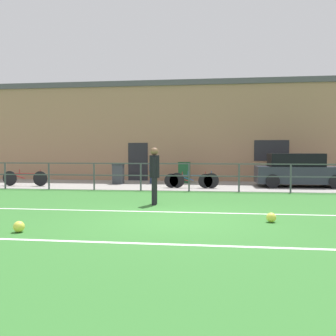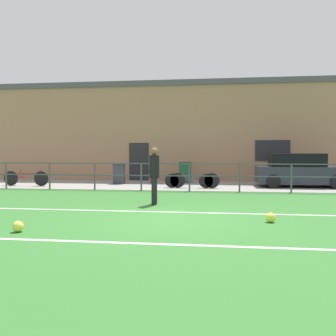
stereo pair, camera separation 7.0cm
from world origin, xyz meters
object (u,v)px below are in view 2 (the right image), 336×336
(bicycle_parked_0, at_px, (195,180))
(bicycle_parked_1, at_px, (189,180))
(soccer_ball_match, at_px, (270,218))
(trash_bin_0, at_px, (119,174))
(bicycle_parked_2, at_px, (26,178))
(player_goalkeeper, at_px, (154,172))
(spectator_child, at_px, (153,169))
(trash_bin_1, at_px, (185,172))
(soccer_ball_spare, at_px, (18,226))
(parked_car_red, at_px, (299,171))

(bicycle_parked_0, height_order, bicycle_parked_1, bicycle_parked_0)
(soccer_ball_match, distance_m, bicycle_parked_1, 7.74)
(bicycle_parked_1, distance_m, trash_bin_0, 3.91)
(soccer_ball_match, xyz_separation_m, bicycle_parked_2, (-10.05, 7.35, 0.27))
(soccer_ball_match, bearing_deg, bicycle_parked_1, 108.17)
(bicycle_parked_0, bearing_deg, bicycle_parked_2, 180.00)
(bicycle_parked_0, bearing_deg, player_goalkeeper, -100.95)
(soccer_ball_match, distance_m, bicycle_parked_0, 7.66)
(bicycle_parked_2, bearing_deg, spectator_child, 18.58)
(trash_bin_0, bearing_deg, trash_bin_1, 17.40)
(soccer_ball_match, relative_size, spectator_child, 0.17)
(bicycle_parked_1, bearing_deg, trash_bin_0, 156.31)
(soccer_ball_spare, distance_m, bicycle_parked_2, 10.24)
(player_goalkeeper, bearing_deg, soccer_ball_spare, -31.65)
(parked_car_red, distance_m, bicycle_parked_2, 12.65)
(bicycle_parked_2, height_order, trash_bin_1, trash_bin_1)
(trash_bin_0, relative_size, trash_bin_1, 0.95)
(player_goalkeeper, bearing_deg, parked_car_red, 132.97)
(trash_bin_0, bearing_deg, spectator_child, 11.99)
(player_goalkeeper, bearing_deg, bicycle_parked_1, 167.53)
(soccer_ball_match, height_order, bicycle_parked_1, bicycle_parked_1)
(bicycle_parked_1, bearing_deg, trash_bin_1, 98.28)
(soccer_ball_spare, xyz_separation_m, bicycle_parked_2, (-4.84, 9.02, 0.27))
(soccer_ball_spare, relative_size, bicycle_parked_1, 0.11)
(player_goalkeeper, relative_size, bicycle_parked_1, 0.82)
(parked_car_red, relative_size, bicycle_parked_2, 1.77)
(bicycle_parked_0, distance_m, bicycle_parked_1, 0.26)
(soccer_ball_match, bearing_deg, bicycle_parked_0, 106.33)
(soccer_ball_spare, distance_m, bicycle_parked_0, 9.53)
(soccer_ball_match, bearing_deg, player_goalkeeper, 142.25)
(parked_car_red, relative_size, bicycle_parked_1, 1.83)
(soccer_ball_spare, bearing_deg, player_goalkeeper, 62.79)
(soccer_ball_spare, distance_m, bicycle_parked_1, 9.45)
(parked_car_red, relative_size, bicycle_parked_0, 1.79)
(soccer_ball_match, bearing_deg, spectator_child, 114.98)
(parked_car_red, relative_size, trash_bin_1, 3.66)
(soccer_ball_match, xyz_separation_m, parked_car_red, (2.54, 8.56, 0.63))
(player_goalkeeper, height_order, parked_car_red, player_goalkeeper)
(soccer_ball_match, distance_m, soccer_ball_spare, 5.47)
(spectator_child, height_order, trash_bin_0, spectator_child)
(soccer_ball_match, height_order, parked_car_red, parked_car_red)
(bicycle_parked_0, relative_size, trash_bin_1, 2.04)
(soccer_ball_match, relative_size, bicycle_parked_2, 0.10)
(player_goalkeeper, distance_m, soccer_ball_spare, 4.67)
(soccer_ball_match, relative_size, bicycle_parked_1, 0.10)
(bicycle_parked_1, height_order, bicycle_parked_2, bicycle_parked_2)
(parked_car_red, bearing_deg, bicycle_parked_1, -166.30)
(bicycle_parked_1, distance_m, trash_bin_1, 2.61)
(soccer_ball_spare, xyz_separation_m, trash_bin_0, (-0.78, 10.59, 0.42))
(soccer_ball_match, bearing_deg, bicycle_parked_2, 143.81)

